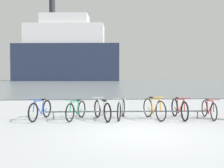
{
  "coord_description": "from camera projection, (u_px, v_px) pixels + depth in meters",
  "views": [
    {
      "loc": [
        -1.31,
        -6.66,
        1.54
      ],
      "look_at": [
        -0.51,
        4.21,
        1.21
      ],
      "focal_mm": 40.1,
      "sensor_mm": 36.0,
      "label": 1
    }
  ],
  "objects": [
    {
      "name": "bicycle_1",
      "position": [
        76.0,
        110.0,
        8.89
      ],
      "size": [
        0.68,
        1.5,
        0.75
      ],
      "color": "black",
      "rests_on": "ground"
    },
    {
      "name": "bike_rack",
      "position": [
        126.0,
        112.0,
        9.01
      ],
      "size": [
        5.8,
        0.25,
        0.31
      ],
      "color": "#4C5156",
      "rests_on": "ground"
    },
    {
      "name": "bicycle_3",
      "position": [
        121.0,
        109.0,
        9.1
      ],
      "size": [
        0.57,
        1.62,
        0.77
      ],
      "color": "black",
      "rests_on": "ground"
    },
    {
      "name": "bicycle_6",
      "position": [
        209.0,
        109.0,
        9.12
      ],
      "size": [
        0.46,
        1.61,
        0.74
      ],
      "color": "black",
      "rests_on": "ground"
    },
    {
      "name": "bicycle_2",
      "position": [
        102.0,
        110.0,
        8.88
      ],
      "size": [
        0.65,
        1.64,
        0.77
      ],
      "color": "black",
      "rests_on": "ground"
    },
    {
      "name": "bicycle_0",
      "position": [
        40.0,
        110.0,
        8.9
      ],
      "size": [
        0.59,
        1.64,
        0.77
      ],
      "color": "black",
      "rests_on": "ground"
    },
    {
      "name": "ground",
      "position": [
        99.0,
        83.0,
        60.52
      ],
      "size": [
        80.0,
        132.0,
        0.08
      ],
      "color": "silver"
    },
    {
      "name": "bicycle_5",
      "position": [
        179.0,
        109.0,
        9.1
      ],
      "size": [
        0.46,
        1.79,
        0.81
      ],
      "color": "black",
      "rests_on": "ground"
    },
    {
      "name": "bicycle_4",
      "position": [
        154.0,
        109.0,
        8.99
      ],
      "size": [
        0.56,
        1.65,
        0.84
      ],
      "color": "black",
      "rests_on": "ground"
    },
    {
      "name": "ferry_ship",
      "position": [
        67.0,
        53.0,
        87.63
      ],
      "size": [
        37.01,
        14.67,
        28.57
      ],
      "color": "#232D47",
      "rests_on": "ground"
    }
  ]
}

